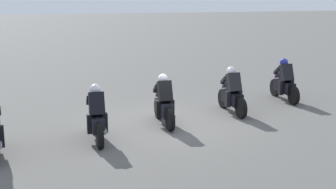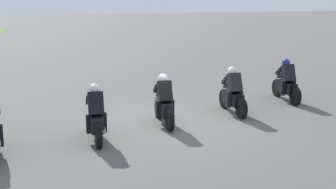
% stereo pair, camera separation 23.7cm
% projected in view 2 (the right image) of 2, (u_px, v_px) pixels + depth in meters
% --- Properties ---
extents(ground_plane, '(120.00, 120.00, 0.00)m').
position_uv_depth(ground_plane, '(167.00, 123.00, 14.67)').
color(ground_plane, '#555450').
extents(rider_lane_a, '(2.04, 0.54, 1.51)m').
position_uv_depth(rider_lane_a, '(286.00, 84.00, 17.40)').
color(rider_lane_a, black).
rests_on(rider_lane_a, ground_plane).
extents(rider_lane_b, '(2.04, 0.55, 1.51)m').
position_uv_depth(rider_lane_b, '(233.00, 94.00, 15.68)').
color(rider_lane_b, black).
rests_on(rider_lane_b, ground_plane).
extents(rider_lane_c, '(2.04, 0.54, 1.51)m').
position_uv_depth(rider_lane_c, '(164.00, 104.00, 14.42)').
color(rider_lane_c, black).
rests_on(rider_lane_c, ground_plane).
extents(rider_lane_d, '(2.04, 0.54, 1.51)m').
position_uv_depth(rider_lane_d, '(96.00, 117.00, 12.94)').
color(rider_lane_d, black).
rests_on(rider_lane_d, ground_plane).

